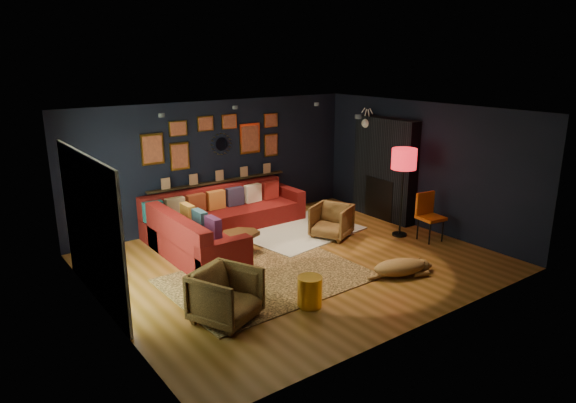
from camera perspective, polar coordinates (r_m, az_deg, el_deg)
floor at (r=9.05m, az=0.88°, el=-6.70°), size 6.50×6.50×0.00m
room_walls at (r=8.56m, az=0.92°, el=3.19°), size 6.50×6.50×6.50m
sectional at (r=10.06m, az=-8.16°, el=-2.53°), size 3.41×2.69×0.86m
ledge at (r=10.91m, az=-7.62°, el=2.23°), size 3.20×0.12×0.04m
gallery_wall at (r=10.76m, az=-7.95°, el=6.85°), size 3.15×0.04×1.02m
sunburst_mirror at (r=10.84m, az=-7.41°, el=6.36°), size 0.47×0.16×0.47m
fireplace at (r=11.37m, az=10.66°, el=3.18°), size 0.31×1.60×2.20m
deer_head at (r=11.57m, az=9.27°, el=8.65°), size 0.50×0.28×0.45m
sliding_door at (r=7.85m, az=-21.01°, el=-2.84°), size 0.06×2.80×2.20m
ceiling_spots at (r=9.04m, az=-2.16°, el=10.08°), size 3.30×2.50×0.06m
shag_rug at (r=10.48m, az=1.37°, el=-3.37°), size 2.55×2.03×0.03m
leopard_rug at (r=8.39m, az=-2.28°, el=-8.53°), size 3.18×2.31×0.02m
coffee_table at (r=9.40m, az=-5.28°, el=-3.79°), size 0.87×0.78×0.36m
pouf at (r=8.67m, az=-7.22°, el=-6.30°), size 0.57×0.57×0.37m
armchair_left at (r=7.06m, az=-6.94°, el=-10.08°), size 1.02×0.99×0.81m
armchair_right at (r=10.15m, az=4.86°, el=-2.01°), size 0.90×0.92×0.73m
gold_stool at (r=7.47m, az=2.44°, el=-9.96°), size 0.36×0.36×0.45m
orange_chair at (r=10.30m, az=15.33°, el=-1.17°), size 0.49×0.49×0.93m
floor_lamp at (r=10.16m, az=12.76°, el=4.25°), size 0.48×0.48×1.76m
dog at (r=8.60m, az=12.34°, el=-6.82°), size 1.36×0.99×0.39m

